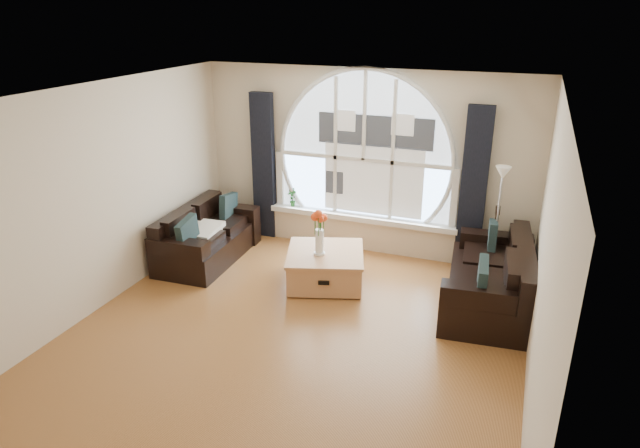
{
  "coord_description": "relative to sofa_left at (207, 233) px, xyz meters",
  "views": [
    {
      "loc": [
        2.21,
        -4.93,
        3.52
      ],
      "look_at": [
        0.0,
        0.9,
        1.05
      ],
      "focal_mm": 31.29,
      "sensor_mm": 36.0,
      "label": 1
    }
  ],
  "objects": [
    {
      "name": "window_frame",
      "position": [
        1.99,
        1.18,
        1.23
      ],
      "size": [
        2.76,
        0.08,
        2.15
      ],
      "primitive_type": "cube",
      "color": "white",
      "rests_on": "wall_back"
    },
    {
      "name": "wall_back",
      "position": [
        1.99,
        1.24,
        0.95
      ],
      "size": [
        5.0,
        0.01,
        2.7
      ],
      "primitive_type": "cube",
      "color": "beige",
      "rests_on": "ground"
    },
    {
      "name": "wall_right",
      "position": [
        4.49,
        -1.51,
        0.95
      ],
      "size": [
        0.01,
        5.5,
        2.7
      ],
      "primitive_type": "cube",
      "color": "beige",
      "rests_on": "ground"
    },
    {
      "name": "wall_left",
      "position": [
        -0.51,
        -1.51,
        0.95
      ],
      "size": [
        0.01,
        5.5,
        2.7
      ],
      "primitive_type": "cube",
      "color": "beige",
      "rests_on": "ground"
    },
    {
      "name": "curtain_left",
      "position": [
        0.39,
        1.12,
        0.75
      ],
      "size": [
        0.35,
        0.12,
        2.3
      ],
      "primitive_type": "cube",
      "color": "black",
      "rests_on": "ground"
    },
    {
      "name": "arched_window",
      "position": [
        1.99,
        1.21,
        1.23
      ],
      "size": [
        2.6,
        0.06,
        2.15
      ],
      "primitive_type": "cube",
      "color": "silver",
      "rests_on": "wall_back"
    },
    {
      "name": "wall_front",
      "position": [
        1.99,
        -4.26,
        0.95
      ],
      "size": [
        5.0,
        0.01,
        2.7
      ],
      "primitive_type": "cube",
      "color": "beige",
      "rests_on": "ground"
    },
    {
      "name": "coffee_chest",
      "position": [
        1.88,
        -0.11,
        -0.16
      ],
      "size": [
        1.26,
        1.26,
        0.49
      ],
      "primitive_type": "cube",
      "rotation": [
        0.0,
        0.0,
        0.31
      ],
      "color": "#B6794E",
      "rests_on": "ground"
    },
    {
      "name": "sofa_right",
      "position": [
        3.98,
        0.04,
        0.0
      ],
      "size": [
        1.11,
        1.96,
        0.84
      ],
      "primitive_type": "cube",
      "rotation": [
        0.0,
        0.0,
        0.09
      ],
      "color": "black",
      "rests_on": "ground"
    },
    {
      "name": "throw_blanket",
      "position": [
        -0.03,
        -0.14,
        0.1
      ],
      "size": [
        0.58,
        0.58,
        0.1
      ],
      "primitive_type": "cube",
      "rotation": [
        0.0,
        0.0,
        0.05
      ],
      "color": "silver",
      "rests_on": "sofa_left"
    },
    {
      "name": "attic_slope",
      "position": [
        4.19,
        -1.51,
        1.95
      ],
      "size": [
        0.92,
        5.5,
        0.72
      ],
      "primitive_type": "cube",
      "color": "silver",
      "rests_on": "ground"
    },
    {
      "name": "neighbor_house",
      "position": [
        2.14,
        1.2,
        1.1
      ],
      "size": [
        1.7,
        0.02,
        1.5
      ],
      "primitive_type": "cube",
      "color": "silver",
      "rests_on": "wall_back"
    },
    {
      "name": "window_sill",
      "position": [
        1.99,
        1.14,
        0.11
      ],
      "size": [
        2.9,
        0.22,
        0.08
      ],
      "primitive_type": "cube",
      "color": "white",
      "rests_on": "wall_back"
    },
    {
      "name": "curtain_right",
      "position": [
        3.59,
        1.12,
        0.75
      ],
      "size": [
        0.35,
        0.12,
        2.3
      ],
      "primitive_type": "cube",
      "color": "black",
      "rests_on": "ground"
    },
    {
      "name": "sofa_left",
      "position": [
        0.0,
        0.0,
        0.0
      ],
      "size": [
        0.93,
        1.75,
        0.76
      ],
      "primitive_type": "cube",
      "rotation": [
        0.0,
        0.0,
        0.04
      ],
      "color": "black",
      "rests_on": "ground"
    },
    {
      "name": "ceiling",
      "position": [
        1.99,
        -1.51,
        2.3
      ],
      "size": [
        5.0,
        5.5,
        0.01
      ],
      "primitive_type": "cube",
      "color": "silver",
      "rests_on": "ground"
    },
    {
      "name": "vase_flowers",
      "position": [
        1.83,
        -0.2,
        0.44
      ],
      "size": [
        0.24,
        0.24,
        0.7
      ],
      "primitive_type": "cube",
      "color": "white",
      "rests_on": "coffee_chest"
    },
    {
      "name": "potted_plant",
      "position": [
        0.86,
        1.14,
        0.3
      ],
      "size": [
        0.17,
        0.14,
        0.29
      ],
      "primitive_type": "imported",
      "rotation": [
        0.0,
        0.0,
        -0.24
      ],
      "color": "#1E6023",
      "rests_on": "window_sill"
    },
    {
      "name": "guitar",
      "position": [
        3.95,
        0.91,
        0.13
      ],
      "size": [
        0.38,
        0.28,
        1.06
      ],
      "primitive_type": "cube",
      "rotation": [
        0.0,
        0.0,
        0.11
      ],
      "color": "brown",
      "rests_on": "ground"
    },
    {
      "name": "floor_lamp",
      "position": [
        3.96,
        0.77,
        0.4
      ],
      "size": [
        0.24,
        0.24,
        1.6
      ],
      "primitive_type": "cube",
      "color": "#B2B2B2",
      "rests_on": "ground"
    },
    {
      "name": "ground",
      "position": [
        1.99,
        -1.51,
        -0.4
      ],
      "size": [
        5.0,
        5.5,
        0.01
      ],
      "primitive_type": "cube",
      "color": "brown",
      "rests_on": "ground"
    }
  ]
}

